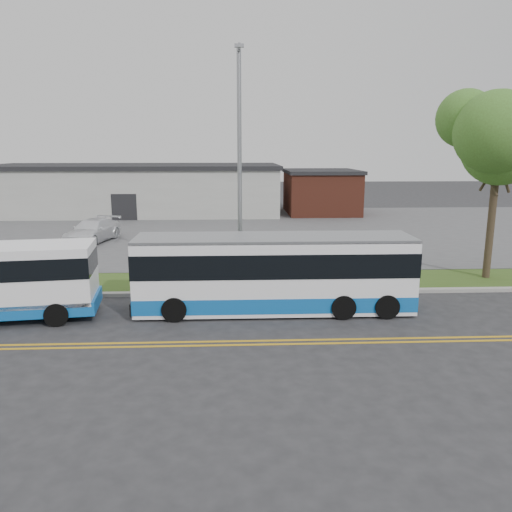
{
  "coord_description": "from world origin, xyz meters",
  "views": [
    {
      "loc": [
        2.73,
        -18.14,
        5.75
      ],
      "look_at": [
        3.6,
        1.01,
        1.6
      ],
      "focal_mm": 35.0,
      "sensor_mm": 36.0,
      "label": 1
    }
  ],
  "objects_px": {
    "shuttle_bus": "(11,280)",
    "tree_east": "(500,137)",
    "transit_bus": "(274,273)",
    "streetlight_near": "(240,161)",
    "parked_car_b": "(92,231)"
  },
  "relations": [
    {
      "from": "shuttle_bus",
      "to": "tree_east",
      "type": "bearing_deg",
      "value": 5.8
    },
    {
      "from": "transit_bus",
      "to": "streetlight_near",
      "type": "bearing_deg",
      "value": 107.64
    },
    {
      "from": "streetlight_near",
      "to": "parked_car_b",
      "type": "xyz_separation_m",
      "value": [
        -8.95,
        9.79,
        -4.44
      ]
    },
    {
      "from": "streetlight_near",
      "to": "transit_bus",
      "type": "bearing_deg",
      "value": -72.53
    },
    {
      "from": "shuttle_bus",
      "to": "parked_car_b",
      "type": "xyz_separation_m",
      "value": [
        -1.11,
        13.95,
        -0.58
      ]
    },
    {
      "from": "streetlight_near",
      "to": "shuttle_bus",
      "type": "relative_size",
      "value": 1.38
    },
    {
      "from": "streetlight_near",
      "to": "transit_bus",
      "type": "distance_m",
      "value": 5.43
    },
    {
      "from": "tree_east",
      "to": "parked_car_b",
      "type": "bearing_deg",
      "value": 154.49
    },
    {
      "from": "transit_bus",
      "to": "parked_car_b",
      "type": "bearing_deg",
      "value": 127.07
    },
    {
      "from": "tree_east",
      "to": "streetlight_near",
      "type": "distance_m",
      "value": 11.05
    },
    {
      "from": "shuttle_bus",
      "to": "parked_car_b",
      "type": "distance_m",
      "value": 14.01
    },
    {
      "from": "tree_east",
      "to": "shuttle_bus",
      "type": "height_order",
      "value": "tree_east"
    },
    {
      "from": "shuttle_bus",
      "to": "parked_car_b",
      "type": "height_order",
      "value": "shuttle_bus"
    },
    {
      "from": "transit_bus",
      "to": "parked_car_b",
      "type": "xyz_separation_m",
      "value": [
        -10.1,
        13.45,
        -0.59
      ]
    },
    {
      "from": "parked_car_b",
      "to": "tree_east",
      "type": "bearing_deg",
      "value": -12.42
    }
  ]
}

